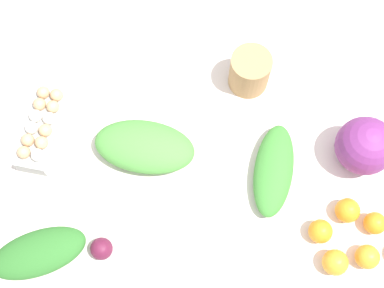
# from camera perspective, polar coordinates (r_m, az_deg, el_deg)

# --- Properties ---
(ground_plane) EXTENTS (8.00, 8.00, 0.00)m
(ground_plane) POSITION_cam_1_polar(r_m,az_deg,el_deg) (2.32, 0.00, -6.30)
(ground_plane) COLOR #B2A899
(dining_table) EXTENTS (1.30, 1.00, 0.71)m
(dining_table) POSITION_cam_1_polar(r_m,az_deg,el_deg) (1.72, 0.00, -1.23)
(dining_table) COLOR silver
(dining_table) RESTS_ON ground_plane
(cabbage_purple) EXTENTS (0.17, 0.17, 0.17)m
(cabbage_purple) POSITION_cam_1_polar(r_m,az_deg,el_deg) (1.63, 17.95, -0.19)
(cabbage_purple) COLOR #7A2D75
(cabbage_purple) RESTS_ON dining_table
(egg_carton) EXTENTS (0.18, 0.29, 0.09)m
(egg_carton) POSITION_cam_1_polar(r_m,az_deg,el_deg) (1.68, -15.62, 1.79)
(egg_carton) COLOR #A8A8A3
(egg_carton) RESTS_ON dining_table
(paper_bag) EXTENTS (0.13, 0.13, 0.13)m
(paper_bag) POSITION_cam_1_polar(r_m,az_deg,el_deg) (1.68, 6.17, 7.70)
(paper_bag) COLOR #A87F51
(paper_bag) RESTS_ON dining_table
(greens_bunch_dandelion) EXTENTS (0.29, 0.18, 0.06)m
(greens_bunch_dandelion) POSITION_cam_1_polar(r_m,az_deg,el_deg) (1.59, -16.05, -11.11)
(greens_bunch_dandelion) COLOR #2D6B28
(greens_bunch_dandelion) RESTS_ON dining_table
(greens_bunch_chard) EXTENTS (0.20, 0.31, 0.07)m
(greens_bunch_chard) POSITION_cam_1_polar(r_m,az_deg,el_deg) (1.60, 8.70, -2.77)
(greens_bunch_chard) COLOR #3D8433
(greens_bunch_chard) RESTS_ON dining_table
(greens_bunch_kale) EXTENTS (0.34, 0.25, 0.09)m
(greens_bunch_kale) POSITION_cam_1_polar(r_m,az_deg,el_deg) (1.60, -5.10, -0.16)
(greens_bunch_kale) COLOR #4C933D
(greens_bunch_kale) RESTS_ON dining_table
(beet_root) EXTENTS (0.06, 0.06, 0.06)m
(beet_root) POSITION_cam_1_polar(r_m,az_deg,el_deg) (1.55, -9.63, -10.96)
(beet_root) COLOR #5B1933
(beet_root) RESTS_ON dining_table
(orange_0) EXTENTS (0.07, 0.07, 0.07)m
(orange_0) POSITION_cam_1_polar(r_m,az_deg,el_deg) (1.60, 18.20, -11.37)
(orange_0) COLOR orange
(orange_0) RESTS_ON dining_table
(orange_1) EXTENTS (0.07, 0.07, 0.07)m
(orange_1) POSITION_cam_1_polar(r_m,az_deg,el_deg) (1.57, 15.03, -12.10)
(orange_1) COLOR orange
(orange_1) RESTS_ON dining_table
(orange_2) EXTENTS (0.07, 0.07, 0.07)m
(orange_2) POSITION_cam_1_polar(r_m,az_deg,el_deg) (1.61, 16.26, -6.82)
(orange_2) COLOR orange
(orange_2) RESTS_ON dining_table
(orange_3) EXTENTS (0.06, 0.06, 0.06)m
(orange_3) POSITION_cam_1_polar(r_m,az_deg,el_deg) (1.63, 18.93, -7.99)
(orange_3) COLOR orange
(orange_3) RESTS_ON dining_table
(orange_4) EXTENTS (0.07, 0.07, 0.07)m
(orange_4) POSITION_cam_1_polar(r_m,az_deg,el_deg) (1.58, 13.54, -9.05)
(orange_4) COLOR orange
(orange_4) RESTS_ON dining_table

